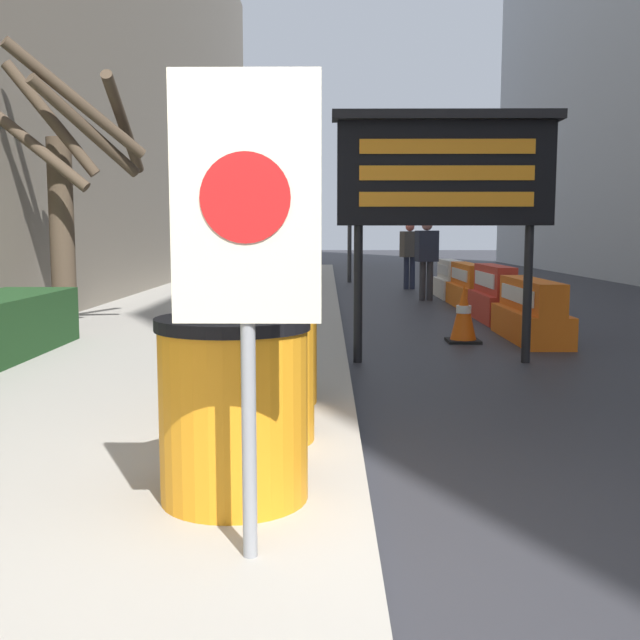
# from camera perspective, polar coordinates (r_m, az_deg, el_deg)

# --- Properties ---
(ground_plane) EXTENTS (120.00, 120.00, 0.00)m
(ground_plane) POSITION_cam_1_polar(r_m,az_deg,el_deg) (3.41, 4.38, -18.87)
(ground_plane) COLOR #2D2D33
(bare_tree) EXTENTS (1.87, 2.34, 3.61)m
(bare_tree) POSITION_cam_1_polar(r_m,az_deg,el_deg) (10.60, -18.57, 9.35)
(bare_tree) COLOR #4C3D2D
(bare_tree) RESTS_ON sidewalk_left
(barrel_drum_foreground) EXTENTS (0.76, 0.76, 0.91)m
(barrel_drum_foreground) POSITION_cam_1_polar(r_m,az_deg,el_deg) (3.75, -6.58, -6.70)
(barrel_drum_foreground) COLOR orange
(barrel_drum_foreground) RESTS_ON sidewalk_left
(barrel_drum_middle) EXTENTS (0.76, 0.76, 0.91)m
(barrel_drum_middle) POSITION_cam_1_polar(r_m,az_deg,el_deg) (4.79, -4.83, -3.75)
(barrel_drum_middle) COLOR orange
(barrel_drum_middle) RESTS_ON sidewalk_left
(barrel_drum_back) EXTENTS (0.76, 0.76, 0.91)m
(barrel_drum_back) POSITION_cam_1_polar(r_m,az_deg,el_deg) (5.84, -3.84, -1.85)
(barrel_drum_back) COLOR orange
(barrel_drum_back) RESTS_ON sidewalk_left
(warning_sign) EXTENTS (0.59, 0.08, 1.95)m
(warning_sign) POSITION_cam_1_polar(r_m,az_deg,el_deg) (2.94, -5.64, 6.66)
(warning_sign) COLOR gray
(warning_sign) RESTS_ON sidewalk_left
(message_board) EXTENTS (2.50, 0.36, 2.78)m
(message_board) POSITION_cam_1_polar(r_m,az_deg,el_deg) (8.52, 9.51, 11.02)
(message_board) COLOR black
(message_board) RESTS_ON ground_plane
(jersey_barrier_orange_far) EXTENTS (0.62, 2.11, 0.83)m
(jersey_barrier_orange_far) POSITION_cam_1_polar(r_m,az_deg,el_deg) (10.63, 15.74, 0.49)
(jersey_barrier_orange_far) COLOR orange
(jersey_barrier_orange_far) RESTS_ON ground_plane
(jersey_barrier_red_striped) EXTENTS (0.53, 1.83, 0.93)m
(jersey_barrier_red_striped) POSITION_cam_1_polar(r_m,az_deg,el_deg) (12.81, 13.11, 1.76)
(jersey_barrier_red_striped) COLOR red
(jersey_barrier_red_striped) RESTS_ON ground_plane
(jersey_barrier_orange_near) EXTENTS (0.52, 2.11, 0.86)m
(jersey_barrier_orange_near) POSITION_cam_1_polar(r_m,az_deg,el_deg) (15.17, 11.14, 2.44)
(jersey_barrier_orange_near) COLOR orange
(jersey_barrier_orange_near) RESTS_ON ground_plane
(jersey_barrier_white) EXTENTS (0.53, 1.71, 0.85)m
(jersey_barrier_white) POSITION_cam_1_polar(r_m,az_deg,el_deg) (17.27, 9.85, 2.96)
(jersey_barrier_white) COLOR silver
(jersey_barrier_white) RESTS_ON ground_plane
(traffic_cone_near) EXTENTS (0.44, 0.44, 0.78)m
(traffic_cone_near) POSITION_cam_1_polar(r_m,az_deg,el_deg) (10.20, 10.89, 0.45)
(traffic_cone_near) COLOR black
(traffic_cone_near) RESTS_ON ground_plane
(traffic_cone_mid) EXTENTS (0.35, 0.35, 0.62)m
(traffic_cone_mid) POSITION_cam_1_polar(r_m,az_deg,el_deg) (17.18, 10.90, 2.67)
(traffic_cone_mid) COLOR black
(traffic_cone_mid) RESTS_ON ground_plane
(traffic_cone_far) EXTENTS (0.36, 0.36, 0.64)m
(traffic_cone_far) POSITION_cam_1_polar(r_m,az_deg,el_deg) (15.72, 13.65, 2.27)
(traffic_cone_far) COLOR black
(traffic_cone_far) RESTS_ON ground_plane
(traffic_light_near_curb) EXTENTS (0.28, 0.45, 3.65)m
(traffic_light_near_curb) POSITION_cam_1_polar(r_m,az_deg,el_deg) (22.10, 2.29, 9.76)
(traffic_light_near_curb) COLOR #2D2D30
(traffic_light_near_curb) RESTS_ON ground_plane
(pedestrian_worker) EXTENTS (0.51, 0.37, 1.74)m
(pedestrian_worker) POSITION_cam_1_polar(r_m,az_deg,el_deg) (16.38, 8.13, 5.08)
(pedestrian_worker) COLOR #333338
(pedestrian_worker) RESTS_ON ground_plane
(pedestrian_passerby) EXTENTS (0.52, 0.43, 1.73)m
(pedestrian_passerby) POSITION_cam_1_polar(r_m,az_deg,el_deg) (19.61, 6.85, 5.33)
(pedestrian_passerby) COLOR #23283D
(pedestrian_passerby) RESTS_ON ground_plane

